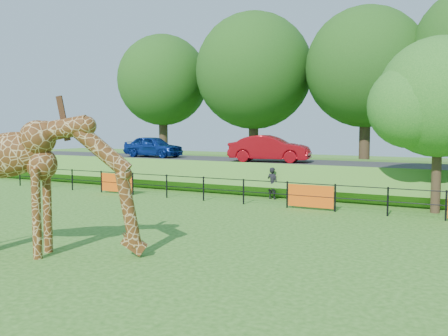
# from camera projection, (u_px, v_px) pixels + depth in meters

# --- Properties ---
(ground) EXTENTS (90.00, 90.00, 0.00)m
(ground) POSITION_uv_depth(u_px,v_px,m) (123.00, 242.00, 14.47)
(ground) COLOR #2C6318
(ground) RESTS_ON ground
(giraffe) EXTENTS (5.06, 3.02, 3.67)m
(giraffe) POSITION_uv_depth(u_px,v_px,m) (47.00, 186.00, 12.89)
(giraffe) COLOR #583012
(giraffe) RESTS_ON ground
(perimeter_fence) EXTENTS (28.07, 0.10, 1.10)m
(perimeter_fence) POSITION_uv_depth(u_px,v_px,m) (243.00, 191.00, 21.45)
(perimeter_fence) COLOR black
(perimeter_fence) RESTS_ON ground
(embankment) EXTENTS (40.00, 9.00, 1.30)m
(embankment) POSITION_uv_depth(u_px,v_px,m) (302.00, 174.00, 28.03)
(embankment) COLOR #2C6318
(embankment) RESTS_ON ground
(road) EXTENTS (40.00, 5.00, 0.12)m
(road) POSITION_uv_depth(u_px,v_px,m) (293.00, 163.00, 26.65)
(road) COLOR #2C2C2F
(road) RESTS_ON embankment
(car_blue) EXTENTS (3.91, 1.68, 1.31)m
(car_blue) POSITION_uv_depth(u_px,v_px,m) (153.00, 146.00, 31.01)
(car_blue) COLOR #123495
(car_blue) RESTS_ON road
(car_red) EXTENTS (4.55, 2.28, 1.43)m
(car_red) POSITION_uv_depth(u_px,v_px,m) (270.00, 149.00, 26.89)
(car_red) COLOR #A70B14
(car_red) RESTS_ON road
(visitor) EXTENTS (0.60, 0.46, 1.47)m
(visitor) POSITION_uv_depth(u_px,v_px,m) (272.00, 183.00, 22.91)
(visitor) COLOR black
(visitor) RESTS_ON ground
(tree_east) EXTENTS (5.40, 4.71, 6.76)m
(tree_east) POSITION_uv_depth(u_px,v_px,m) (442.00, 102.00, 18.99)
(tree_east) COLOR #352417
(tree_east) RESTS_ON ground
(bg_tree_line) EXTENTS (37.30, 8.80, 11.82)m
(bg_tree_line) POSITION_uv_depth(u_px,v_px,m) (365.00, 66.00, 32.29)
(bg_tree_line) COLOR #352417
(bg_tree_line) RESTS_ON ground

